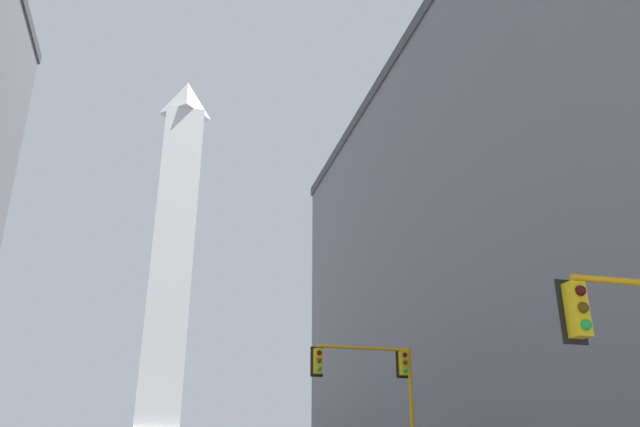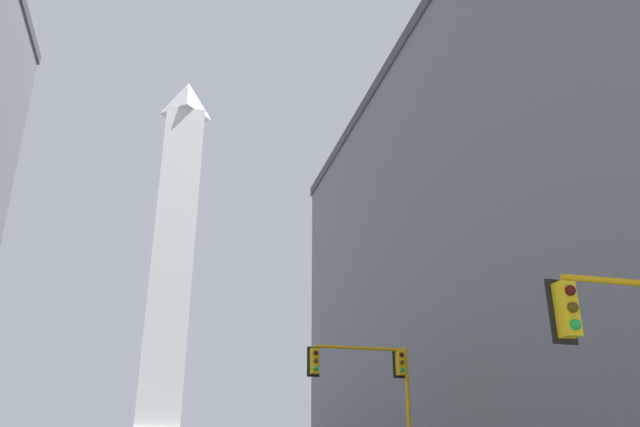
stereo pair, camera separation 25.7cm
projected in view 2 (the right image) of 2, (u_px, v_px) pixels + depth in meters
building_right at (630, 250)px, 40.15m from camera, size 29.78×52.94×28.42m
obelisk at (172, 264)px, 87.43m from camera, size 7.02×7.02×57.37m
traffic_light_mid_right at (376, 381)px, 28.02m from camera, size 4.85×0.52×6.42m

